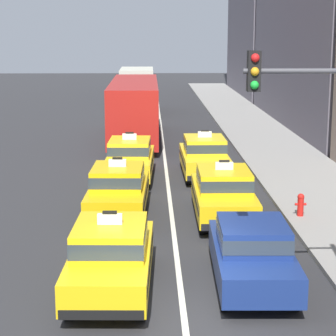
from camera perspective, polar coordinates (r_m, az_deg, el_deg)
ground_plane at (r=13.96m, az=1.45°, el=-13.26°), size 160.00×160.00×0.00m
lane_stripe_left_right at (r=33.16m, az=-0.38°, el=1.64°), size 0.14×80.00×0.01m
sidewalk_curb at (r=28.93m, az=11.00°, el=0.02°), size 4.00×90.00×0.15m
taxi_left_nearest at (r=15.17m, az=-5.01°, el=-7.61°), size 1.96×4.62×1.96m
taxi_left_second at (r=21.24m, az=-4.38°, el=-1.88°), size 1.98×4.62×1.96m
taxi_left_third at (r=26.38m, az=-3.34°, el=0.86°), size 1.98×4.62×1.96m
bus_left_fourth at (r=35.94m, az=-2.95°, el=5.35°), size 2.53×11.20×3.22m
box_truck_left_fifth at (r=47.65m, az=-2.71°, el=6.93°), size 2.33×6.97×3.27m
sedan_right_nearest at (r=15.58m, az=7.36°, el=-7.26°), size 1.88×4.35×1.58m
taxi_right_second at (r=20.82m, az=4.86°, el=-2.18°), size 1.86×4.58×1.96m
taxi_right_third at (r=26.94m, az=3.19°, el=1.09°), size 1.86×4.58×1.96m
fire_hydrant at (r=21.16m, az=11.51°, el=-3.07°), size 0.36×0.22×0.73m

